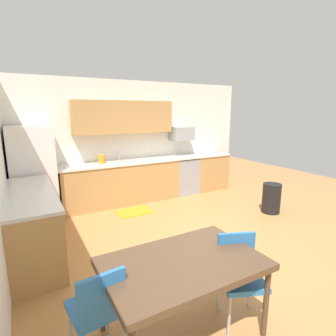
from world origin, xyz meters
TOP-DOWN VIEW (x-y plane):
  - ground_plane at (0.00, 0.00)m, footprint 12.00×12.00m
  - wall_back at (0.00, 2.65)m, footprint 5.80×0.10m
  - cabinet_run_back at (-0.44, 2.30)m, footprint 2.62×0.60m
  - cabinet_run_back_right at (1.94, 2.30)m, footprint 0.93×0.60m
  - cabinet_run_left at (-2.30, 0.80)m, footprint 0.60×2.00m
  - countertop_back at (0.00, 2.30)m, footprint 4.80×0.64m
  - countertop_left at (-2.30, 0.80)m, footprint 0.64×2.00m
  - upper_cabinets_back at (-0.30, 2.43)m, footprint 2.20×0.34m
  - refrigerator at (-2.18, 2.22)m, footprint 0.76×0.70m
  - oven_range at (1.17, 2.30)m, footprint 0.60×0.60m
  - microwave at (1.17, 2.40)m, footprint 0.54×0.36m
  - sink_basin at (-0.43, 2.30)m, footprint 0.48×0.40m
  - sink_faucet at (-0.43, 2.48)m, footprint 0.02×0.02m
  - dining_table at (-1.20, -1.42)m, footprint 1.40×0.90m
  - chair_near_table at (-0.60, -1.50)m, footprint 0.52×0.52m
  - chair_far_side at (-1.94, -1.32)m, footprint 0.44×0.44m
  - trash_bin at (2.00, 0.28)m, footprint 0.36×0.36m
  - floor_mat at (-0.43, 1.65)m, footprint 0.70×0.50m
  - kettle at (-0.86, 2.35)m, footprint 0.14×0.14m

SIDE VIEW (x-z plane):
  - ground_plane at x=0.00m, z-range 0.00..0.00m
  - floor_mat at x=-0.43m, z-range 0.00..0.01m
  - trash_bin at x=2.00m, z-range 0.00..0.60m
  - cabinet_run_back at x=-0.44m, z-range 0.00..0.90m
  - cabinet_run_back_right at x=1.94m, z-range 0.00..0.90m
  - cabinet_run_left at x=-2.30m, z-range 0.00..0.90m
  - oven_range at x=1.17m, z-range 0.00..0.91m
  - chair_near_table at x=-0.60m, z-range 0.08..0.93m
  - chair_far_side at x=-1.94m, z-range 0.08..0.93m
  - dining_table at x=-1.20m, z-range 0.31..1.06m
  - sink_basin at x=-0.43m, z-range 0.81..0.95m
  - refrigerator at x=-2.18m, z-range 0.00..1.77m
  - countertop_back at x=0.00m, z-range 0.90..0.94m
  - countertop_left at x=-2.30m, z-range 0.90..0.94m
  - kettle at x=-0.86m, z-range 0.92..1.12m
  - sink_faucet at x=-0.43m, z-range 0.92..1.16m
  - wall_back at x=0.00m, z-range 0.00..2.70m
  - microwave at x=1.17m, z-range 1.32..1.64m
  - upper_cabinets_back at x=-0.30m, z-range 1.55..2.25m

